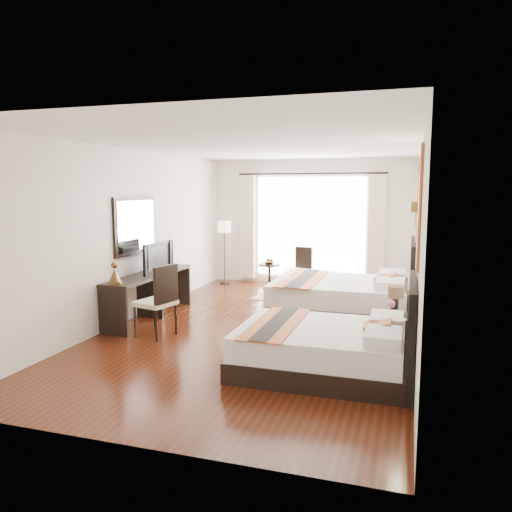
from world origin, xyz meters
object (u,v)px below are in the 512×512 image
(bed_far, at_px, (346,297))
(side_table, at_px, (269,276))
(desk_chair, at_px, (157,314))
(floor_lamp, at_px, (224,231))
(vase, at_px, (391,308))
(fruit_bowl, at_px, (269,263))
(window_chair, at_px, (300,277))
(console_desk, at_px, (150,296))
(nightstand, at_px, (393,331))
(table_lamp, at_px, (396,294))
(bed_near, at_px, (329,347))
(television, at_px, (154,257))

(bed_far, xyz_separation_m, side_table, (-1.88, 1.89, -0.07))
(desk_chair, xyz_separation_m, floor_lamp, (-0.49, 4.09, 0.88))
(vase, distance_m, fruit_bowl, 4.38)
(desk_chair, distance_m, window_chair, 4.15)
(console_desk, relative_size, floor_lamp, 1.54)
(nightstand, relative_size, table_lamp, 1.37)
(bed_near, bearing_deg, nightstand, 59.98)
(floor_lamp, bearing_deg, desk_chair, -83.10)
(side_table, bearing_deg, window_chair, 6.03)
(nightstand, height_order, table_lamp, table_lamp)
(bed_near, xyz_separation_m, side_table, (-2.03, 4.55, -0.03))
(bed_near, height_order, nightstand, bed_near)
(floor_lamp, bearing_deg, vase, -44.23)
(bed_near, distance_m, bed_far, 2.67)
(bed_near, height_order, console_desk, bed_near)
(table_lamp, xyz_separation_m, television, (-3.95, 0.47, 0.28))
(bed_near, xyz_separation_m, console_desk, (-3.27, 1.58, 0.08))
(bed_far, height_order, television, bed_far)
(bed_far, xyz_separation_m, nightstand, (0.83, -1.48, -0.12))
(side_table, bearing_deg, floor_lamp, 169.14)
(floor_lamp, bearing_deg, side_table, -10.86)
(nightstand, distance_m, side_table, 4.32)
(bed_near, distance_m, table_lamp, 1.50)
(table_lamp, xyz_separation_m, desk_chair, (-3.35, -0.58, -0.40))
(floor_lamp, relative_size, fruit_bowl, 6.50)
(nightstand, xyz_separation_m, table_lamp, (0.02, 0.08, 0.51))
(vase, height_order, window_chair, window_chair)
(bed_near, relative_size, fruit_bowl, 9.30)
(bed_near, height_order, desk_chair, bed_near)
(floor_lamp, relative_size, window_chair, 1.57)
(television, bearing_deg, side_table, -20.63)
(table_lamp, relative_size, side_table, 0.62)
(console_desk, bearing_deg, fruit_bowl, 67.02)
(bed_near, xyz_separation_m, window_chair, (-1.37, 4.62, -0.02))
(vase, xyz_separation_m, floor_lamp, (-3.80, 3.70, 0.64))
(nightstand, relative_size, vase, 3.48)
(bed_near, distance_m, window_chair, 4.82)
(bed_far, height_order, console_desk, bed_far)
(bed_near, height_order, window_chair, bed_near)
(vase, bearing_deg, console_desk, 172.48)
(desk_chair, bearing_deg, television, -45.92)
(television, distance_m, desk_chair, 1.39)
(bed_near, distance_m, nightstand, 1.37)
(console_desk, distance_m, fruit_bowl, 3.20)
(bed_near, xyz_separation_m, desk_chair, (-2.65, 0.68, 0.03))
(console_desk, xyz_separation_m, window_chair, (1.91, 3.03, -0.10))
(floor_lamp, xyz_separation_m, window_chair, (1.78, -0.14, -0.92))
(vase, relative_size, television, 0.15)
(fruit_bowl, relative_size, window_chair, 0.24)
(table_lamp, relative_size, fruit_bowl, 1.53)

